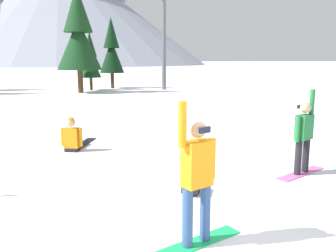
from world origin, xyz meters
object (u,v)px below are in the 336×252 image
(pine_tree_young, at_px, (112,50))
(ski_lift_tower, at_px, (164,24))
(snowboarder_midground, at_px, (303,136))
(backpack_black, at_px, (192,186))
(snowboarder_background, at_px, (74,138))
(pine_tree_tall, at_px, (90,58))
(pine_tree_twin, at_px, (78,35))
(snowboarder_foreground, at_px, (197,178))

(pine_tree_young, height_order, ski_lift_tower, ski_lift_tower)
(snowboarder_midground, xyz_separation_m, ski_lift_tower, (2.18, 23.32, 4.54))
(snowboarder_midground, xyz_separation_m, backpack_black, (-2.77, -0.55, -0.75))
(snowboarder_midground, xyz_separation_m, snowboarder_background, (-5.05, 3.53, -0.55))
(pine_tree_tall, bearing_deg, pine_tree_twin, -111.25)
(snowboarder_foreground, height_order, ski_lift_tower, ski_lift_tower)
(pine_tree_tall, height_order, ski_lift_tower, ski_lift_tower)
(pine_tree_tall, bearing_deg, snowboarder_foreground, -88.64)
(snowboarder_background, relative_size, pine_tree_tall, 0.37)
(backpack_black, bearing_deg, pine_tree_tall, 92.71)
(backpack_black, bearing_deg, pine_tree_twin, 95.19)
(backpack_black, distance_m, pine_tree_twin, 22.98)
(snowboarder_foreground, relative_size, ski_lift_tower, 0.22)
(backpack_black, relative_size, ski_lift_tower, 0.06)
(snowboarder_foreground, height_order, pine_tree_twin, pine_tree_twin)
(snowboarder_background, bearing_deg, snowboarder_foreground, -73.80)
(snowboarder_foreground, bearing_deg, ski_lift_tower, 77.98)
(snowboarder_midground, distance_m, pine_tree_young, 26.07)
(backpack_black, xyz_separation_m, ski_lift_tower, (4.95, 23.88, 5.30))
(snowboarder_midground, relative_size, pine_tree_young, 0.31)
(snowboarder_background, xyz_separation_m, pine_tree_young, (3.04, 22.35, 3.05))
(backpack_black, distance_m, ski_lift_tower, 24.95)
(pine_tree_twin, relative_size, pine_tree_young, 1.29)
(snowboarder_foreground, distance_m, backpack_black, 2.15)
(pine_tree_young, bearing_deg, snowboarder_background, -97.75)
(snowboarder_foreground, distance_m, pine_tree_twin, 24.68)
(pine_tree_young, bearing_deg, ski_lift_tower, -31.31)
(pine_tree_twin, bearing_deg, snowboarder_foreground, -86.48)
(snowboarder_foreground, xyz_separation_m, snowboarder_midground, (3.31, 2.46, -0.08))
(pine_tree_tall, height_order, pine_tree_young, pine_tree_young)
(snowboarder_background, relative_size, backpack_black, 3.20)
(pine_tree_twin, height_order, pine_tree_young, pine_tree_twin)
(snowboarder_background, xyz_separation_m, backpack_black, (2.28, -4.08, -0.20))
(pine_tree_tall, bearing_deg, ski_lift_tower, -7.88)
(snowboarder_midground, xyz_separation_m, pine_tree_twin, (-4.81, 21.93, 3.50))
(snowboarder_midground, bearing_deg, pine_tree_twin, 102.38)
(snowboarder_midground, relative_size, ski_lift_tower, 0.21)
(pine_tree_young, xyz_separation_m, ski_lift_tower, (4.19, -2.55, 2.04))
(snowboarder_midground, distance_m, pine_tree_twin, 22.73)
(snowboarder_midground, relative_size, pine_tree_twin, 0.24)
(pine_tree_tall, distance_m, ski_lift_tower, 6.78)
(snowboarder_midground, height_order, ski_lift_tower, ski_lift_tower)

